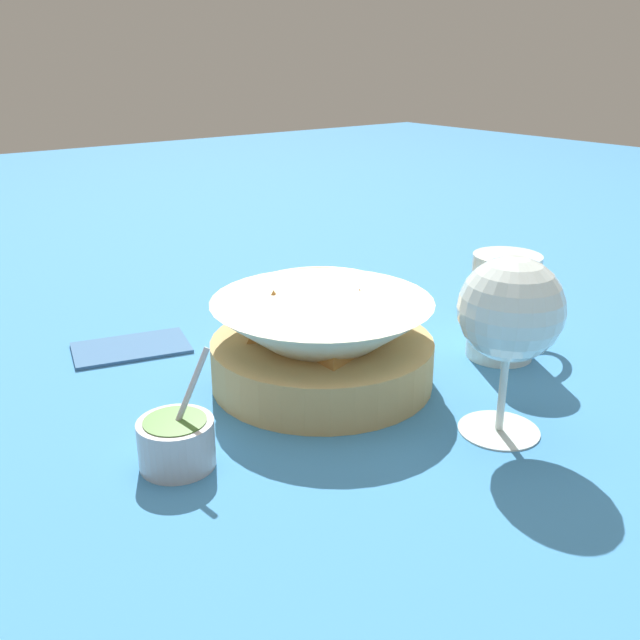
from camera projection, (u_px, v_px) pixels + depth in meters
name	position (u px, v px, depth m)	size (l,w,h in m)	color
ground_plane	(350.00, 372.00, 0.76)	(4.00, 4.00, 0.00)	teal
food_basket	(320.00, 345.00, 0.72)	(0.23, 0.23, 0.09)	tan
sauce_cup	(177.00, 441.00, 0.58)	(0.07, 0.06, 0.10)	#B7B7BC
wine_glass	(510.00, 314.00, 0.60)	(0.09, 0.09, 0.16)	silver
beer_mug	(504.00, 310.00, 0.78)	(0.12, 0.07, 0.12)	silver
side_plate	(321.00, 291.00, 0.99)	(0.21, 0.21, 0.01)	silver
napkin	(131.00, 346.00, 0.81)	(0.14, 0.11, 0.01)	#38608E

